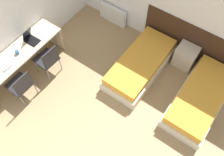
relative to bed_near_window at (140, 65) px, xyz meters
The scene contains 12 objects.
wall_left 2.92m from the bed_near_window, 156.79° to the right, with size 0.05×5.19×2.70m.
headboard_panel 1.30m from the bed_near_window, 53.60° to the left, with size 2.51×0.03×1.02m.
bed_near_window is the anchor object (origin of this frame).
bed_near_door 1.51m from the bed_near_window, ahead, with size 0.90×1.98×0.44m.
nightstand 1.09m from the bed_near_window, 46.03° to the left, with size 0.47×0.42×0.55m.
radiator 1.73m from the bed_near_window, 147.10° to the left, with size 0.79×0.12×0.48m.
desk 2.74m from the bed_near_window, 142.29° to the right, with size 0.61×2.21×0.75m.
chair_near_laptop 2.11m from the bed_near_window, 143.02° to the right, with size 0.47×0.47×0.90m.
chair_near_notebook 2.67m from the bed_near_window, 128.92° to the right, with size 0.46×0.46×0.90m.
laptop 2.53m from the bed_near_window, 151.08° to the right, with size 0.33×0.24×0.32m.
open_notebook 2.98m from the bed_near_window, 136.81° to the right, with size 0.31×0.23×0.02m.
mug 2.74m from the bed_near_window, 142.62° to the right, with size 0.08×0.08×0.09m.
Camera 1 is at (1.60, 0.07, 4.98)m, focal length 40.00 mm.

